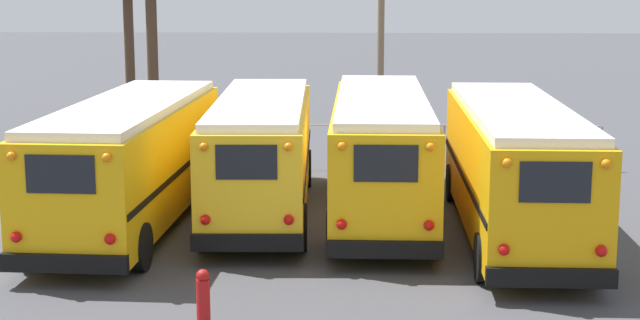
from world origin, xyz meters
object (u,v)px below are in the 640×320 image
(school_bus_1, at_px, (261,151))
(utility_pole, at_px, (381,27))
(school_bus_0, at_px, (131,159))
(school_bus_2, at_px, (381,150))
(fire_hydrant, at_px, (203,298))
(school_bus_3, at_px, (515,165))

(school_bus_1, distance_m, utility_pole, 12.82)
(school_bus_0, height_order, school_bus_2, school_bus_2)
(utility_pole, relative_size, fire_hydrant, 7.62)
(utility_pole, height_order, fire_hydrant, utility_pole)
(school_bus_2, distance_m, school_bus_3, 3.59)
(school_bus_3, xyz_separation_m, fire_hydrant, (-6.33, -6.22, -1.17))
(school_bus_3, distance_m, utility_pole, 14.53)
(fire_hydrant, bearing_deg, school_bus_2, 67.93)
(school_bus_2, xyz_separation_m, utility_pole, (0.31, 12.13, 2.46))
(school_bus_3, bearing_deg, school_bus_0, 176.14)
(school_bus_2, bearing_deg, utility_pole, 88.55)
(school_bus_0, xyz_separation_m, school_bus_2, (6.07, 1.31, 0.01))
(school_bus_0, xyz_separation_m, fire_hydrant, (2.76, -6.83, -1.15))
(school_bus_3, xyz_separation_m, utility_pole, (-2.73, 14.06, 2.45))
(school_bus_0, distance_m, utility_pole, 15.08)
(school_bus_2, height_order, utility_pole, utility_pole)
(utility_pole, bearing_deg, fire_hydrant, -100.09)
(school_bus_1, bearing_deg, school_bus_3, -17.70)
(school_bus_0, xyz_separation_m, school_bus_1, (3.03, 1.32, -0.03))
(school_bus_2, distance_m, utility_pole, 12.38)
(school_bus_1, xyz_separation_m, utility_pole, (3.34, 12.12, 2.49))
(school_bus_1, bearing_deg, utility_pole, 74.60)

